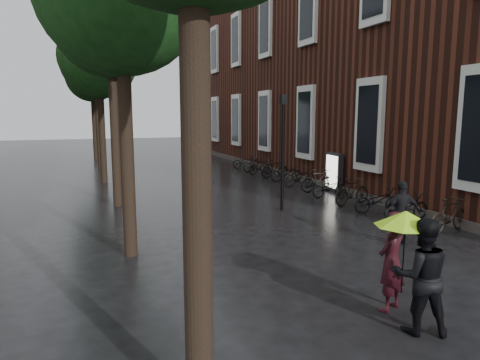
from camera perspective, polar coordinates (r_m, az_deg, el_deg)
name	(u,v)px	position (r m, az deg, el deg)	size (l,w,h in m)	color
brick_building	(347,72)	(27.76, 14.13, 13.85)	(10.20, 33.20, 12.00)	#38160F
street_trees	(103,43)	(19.51, -17.80, 17.00)	(4.33, 34.03, 8.91)	black
person_burgundy	(392,261)	(7.99, 19.55, -10.18)	(0.65, 0.42, 1.77)	black
person_black	(421,276)	(7.37, 23.01, -11.68)	(0.90, 0.70, 1.85)	black
lime_umbrella	(406,219)	(7.38, 21.22, -4.81)	(0.99, 0.99, 1.47)	black
pedestrian_walking	(402,213)	(12.04, 20.77, -4.10)	(0.99, 0.41, 1.70)	black
parked_bicycles	(311,180)	(19.60, 9.44, 0.02)	(2.18, 16.74, 1.05)	black
ad_lightbox	(334,172)	(19.30, 12.42, 1.00)	(0.27, 1.14, 1.73)	black
lamp_post	(283,141)	(15.05, 5.73, 5.15)	(0.21, 0.21, 4.07)	black
cycle_sign	(124,142)	(22.13, -15.23, 4.89)	(0.16, 0.56, 3.07)	#262628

